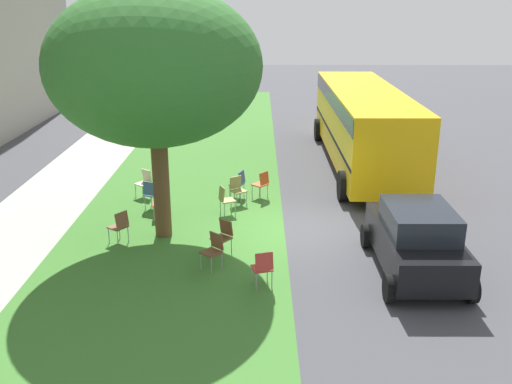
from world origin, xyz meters
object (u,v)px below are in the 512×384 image
at_px(parked_car, 416,239).
at_px(chair_2, 263,266).
at_px(chair_1, 120,225).
at_px(chair_3, 213,248).
at_px(chair_9, 144,181).
at_px(chair_5, 151,193).
at_px(school_bus, 363,120).
at_px(chair_8, 225,198).
at_px(chair_10, 239,182).
at_px(chair_0, 223,235).
at_px(chair_7, 262,183).
at_px(street_tree, 155,67).
at_px(chair_4, 162,201).
at_px(chair_6, 237,188).

bearing_deg(parked_car, chair_2, 102.17).
xyz_separation_m(chair_1, chair_3, (-1.46, -2.55, 0.00)).
height_order(chair_9, parked_car, parked_car).
relative_size(chair_5, school_bus, 0.08).
distance_m(chair_8, chair_10, 1.59).
distance_m(chair_1, school_bus, 10.59).
distance_m(chair_0, chair_9, 5.15).
bearing_deg(chair_3, chair_9, 26.76).
bearing_deg(chair_8, chair_9, 58.61).
height_order(chair_7, chair_8, same).
bearing_deg(chair_10, chair_2, -173.11).
height_order(street_tree, school_bus, street_tree).
relative_size(street_tree, chair_1, 7.36).
xyz_separation_m(chair_0, chair_7, (4.18, -0.97, 0.00)).
xyz_separation_m(chair_5, chair_10, (1.07, -2.60, 0.00)).
height_order(chair_1, chair_9, same).
distance_m(chair_5, chair_8, 2.31).
bearing_deg(chair_9, chair_10, -91.56).
bearing_deg(parked_car, chair_8, 51.20).
distance_m(chair_0, chair_5, 3.96).
distance_m(chair_0, parked_car, 4.62).
relative_size(chair_10, school_bus, 0.08).
distance_m(chair_3, school_bus, 10.19).
xyz_separation_m(chair_0, chair_10, (4.25, -0.25, 0.00)).
bearing_deg(parked_car, chair_1, 77.25).
relative_size(street_tree, chair_0, 7.36).
xyz_separation_m(chair_4, chair_8, (0.28, -1.81, 0.00)).
bearing_deg(chair_6, chair_10, -2.22).
xyz_separation_m(chair_5, chair_6, (0.44, -2.58, 0.00)).
xyz_separation_m(chair_1, chair_9, (3.70, 0.05, 0.00)).
xyz_separation_m(chair_7, parked_car, (-5.18, -3.53, 0.32)).
height_order(chair_5, chair_8, same).
distance_m(chair_3, chair_6, 4.46).
xyz_separation_m(chair_4, chair_5, (0.76, 0.44, 0.00)).
bearing_deg(chair_5, chair_2, -145.99).
bearing_deg(chair_7, chair_8, 144.14).
bearing_deg(chair_4, chair_3, -151.89).
bearing_deg(chair_3, chair_8, -1.35).
bearing_deg(school_bus, chair_1, 134.32).
bearing_deg(chair_2, chair_5, 34.01).
height_order(street_tree, chair_0, street_tree).
bearing_deg(chair_8, chair_2, -166.47).
bearing_deg(chair_4, chair_7, -58.59).
bearing_deg(chair_3, chair_7, -13.00).
distance_m(chair_1, chair_2, 4.41).
height_order(chair_0, chair_4, same).
height_order(chair_0, chair_5, same).
bearing_deg(chair_10, chair_4, 130.33).
bearing_deg(chair_7, chair_1, 133.75).
xyz_separation_m(chair_2, chair_4, (4.18, 2.89, 0.00)).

